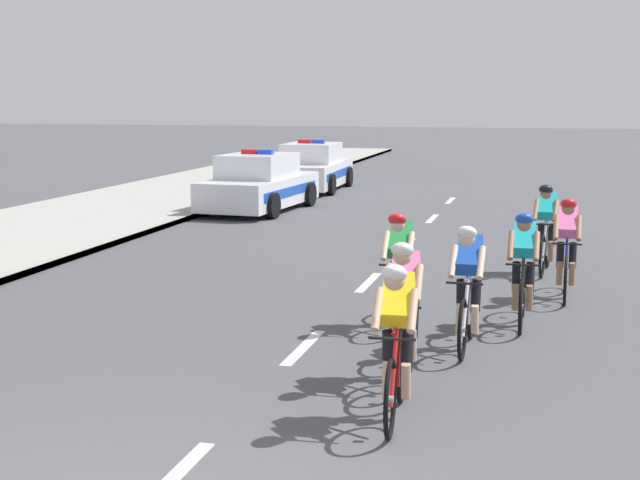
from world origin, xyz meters
The scene contains 12 objects.
sidewalk_slab centered at (-8.15, 14.00, 0.06)m, with size 5.08×60.00×0.12m, color #A3A099.
kerb_edge centered at (-5.69, 14.00, 0.07)m, with size 0.16×60.00×0.13m, color #9E9E99.
lane_markings_centre centered at (0.00, 9.31, 0.00)m, with size 0.14×25.60×0.01m.
cyclist_lead centered at (1.49, 3.09, 0.79)m, with size 0.43×1.72×1.56m.
cyclist_second centered at (1.36, 4.32, 0.79)m, with size 0.43×1.72×1.56m.
cyclist_third centered at (1.90, 5.67, 0.79)m, with size 0.42×1.72×1.56m.
cyclist_fourth centered at (0.93, 6.59, 0.79)m, with size 0.42×1.72×1.56m.
cyclist_fifth centered at (2.49, 7.02, 0.79)m, with size 0.42×1.72×1.56m.
cyclist_sixth centered at (3.06, 8.85, 0.79)m, with size 0.42×1.72×1.56m.
cyclist_seventh centered at (2.74, 10.84, 0.79)m, with size 0.44×1.72×1.56m.
police_car_nearest centered at (-4.56, 17.75, 0.68)m, with size 2.26×4.52×1.59m.
police_car_second centered at (-4.56, 23.18, 0.68)m, with size 2.08×4.44×1.59m.
Camera 1 is at (2.83, -5.12, 3.00)m, focal length 52.25 mm.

